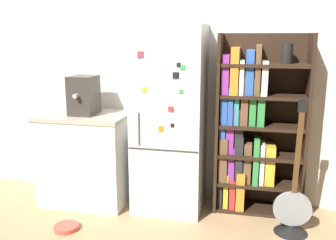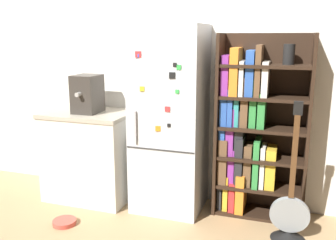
# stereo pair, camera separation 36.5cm
# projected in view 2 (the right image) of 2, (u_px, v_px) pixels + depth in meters

# --- Properties ---
(ground_plane) EXTENTS (16.00, 16.00, 0.00)m
(ground_plane) POSITION_uv_depth(u_px,v_px,m) (164.00, 213.00, 3.71)
(ground_plane) COLOR tan
(wall_back) EXTENTS (8.00, 0.05, 2.60)m
(wall_back) POSITION_uv_depth(u_px,v_px,m) (179.00, 77.00, 3.86)
(wall_back) COLOR white
(wall_back) RESTS_ON ground_plane
(refrigerator) EXTENTS (0.67, 0.60, 1.82)m
(refrigerator) POSITION_uv_depth(u_px,v_px,m) (170.00, 120.00, 3.66)
(refrigerator) COLOR silver
(refrigerator) RESTS_ON ground_plane
(bookshelf) EXTENTS (0.84, 0.35, 1.74)m
(bookshelf) POSITION_uv_depth(u_px,v_px,m) (251.00, 131.00, 3.56)
(bookshelf) COLOR black
(bookshelf) RESTS_ON ground_plane
(kitchen_counter) EXTENTS (0.90, 0.65, 0.94)m
(kitchen_counter) POSITION_uv_depth(u_px,v_px,m) (91.00, 155.00, 4.00)
(kitchen_counter) COLOR silver
(kitchen_counter) RESTS_ON ground_plane
(espresso_machine) EXTENTS (0.25, 0.35, 0.39)m
(espresso_machine) POSITION_uv_depth(u_px,v_px,m) (87.00, 94.00, 3.82)
(espresso_machine) COLOR #38332D
(espresso_machine) RESTS_ON kitchen_counter
(guitar) EXTENTS (0.33, 0.30, 1.23)m
(guitar) POSITION_uv_depth(u_px,v_px,m) (289.00, 220.00, 3.19)
(guitar) COLOR black
(guitar) RESTS_ON ground_plane
(pet_bowl) EXTENTS (0.22, 0.22, 0.04)m
(pet_bowl) POSITION_uv_depth(u_px,v_px,m) (64.00, 222.00, 3.48)
(pet_bowl) COLOR #D84C3F
(pet_bowl) RESTS_ON ground_plane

